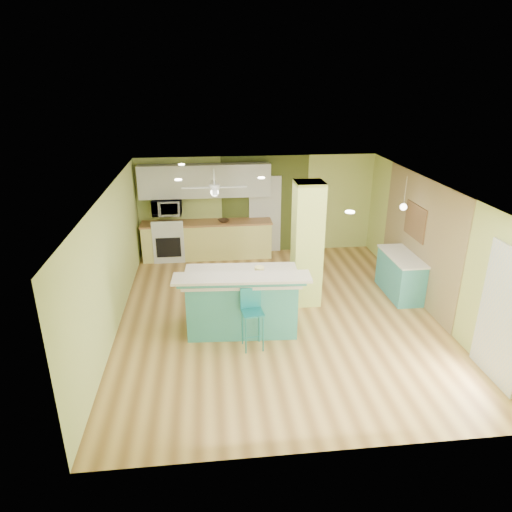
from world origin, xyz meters
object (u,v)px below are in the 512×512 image
at_px(bar_stool, 252,309).
at_px(canister, 259,272).
at_px(peninsula, 242,300).
at_px(side_counter, 400,275).
at_px(fruit_bowl, 224,221).

bearing_deg(bar_stool, canister, 63.40).
bearing_deg(bar_stool, peninsula, 94.98).
relative_size(side_counter, canister, 7.54).
bearing_deg(peninsula, bar_stool, -75.32).
height_order(peninsula, fruit_bowl, peninsula).
xyz_separation_m(bar_stool, canister, (0.19, 0.50, 0.45)).
relative_size(peninsula, fruit_bowl, 8.60).
distance_m(fruit_bowl, canister, 3.69).
height_order(side_counter, fruit_bowl, fruit_bowl).
xyz_separation_m(peninsula, bar_stool, (0.12, -0.60, 0.14)).
relative_size(side_counter, fruit_bowl, 5.08).
bearing_deg(canister, fruit_bowl, 97.24).
xyz_separation_m(bar_stool, side_counter, (3.30, 1.64, -0.26)).
bearing_deg(side_counter, peninsula, -163.15).
xyz_separation_m(side_counter, canister, (-3.12, -1.13, 0.72)).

